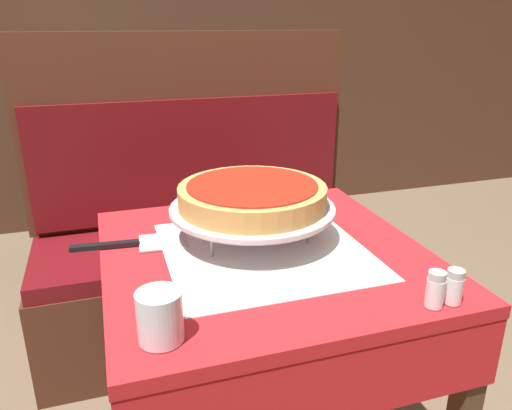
{
  "coord_description": "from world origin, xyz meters",
  "views": [
    {
      "loc": [
        -0.35,
        -1.03,
        1.25
      ],
      "look_at": [
        -0.01,
        0.04,
        0.83
      ],
      "focal_mm": 35.0,
      "sensor_mm": 36.0,
      "label": 1
    }
  ],
  "objects_px": {
    "salt_shaker": "(435,289)",
    "dining_table_front": "(265,291)",
    "condiment_caddy": "(122,121)",
    "booth_bench": "(204,257)",
    "water_glass_near": "(160,316)",
    "pizza_pan_stand": "(252,210)",
    "deep_dish_pizza": "(252,195)",
    "pizza_server": "(137,243)",
    "dining_table_rear": "(110,147)",
    "pepper_shaker": "(454,287)"
  },
  "relations": [
    {
      "from": "deep_dish_pizza",
      "to": "booth_bench",
      "type": "bearing_deg",
      "value": 89.1
    },
    {
      "from": "condiment_caddy",
      "to": "booth_bench",
      "type": "bearing_deg",
      "value": -73.39
    },
    {
      "from": "dining_table_front",
      "to": "condiment_caddy",
      "type": "xyz_separation_m",
      "value": [
        -0.24,
        1.58,
        0.15
      ]
    },
    {
      "from": "salt_shaker",
      "to": "pizza_server",
      "type": "bearing_deg",
      "value": 138.69
    },
    {
      "from": "booth_bench",
      "to": "dining_table_front",
      "type": "bearing_deg",
      "value": -90.21
    },
    {
      "from": "salt_shaker",
      "to": "deep_dish_pizza",
      "type": "bearing_deg",
      "value": 120.18
    },
    {
      "from": "pizza_server",
      "to": "water_glass_near",
      "type": "height_order",
      "value": "water_glass_near"
    },
    {
      "from": "dining_table_rear",
      "to": "booth_bench",
      "type": "distance_m",
      "value": 0.97
    },
    {
      "from": "dining_table_front",
      "to": "pepper_shaker",
      "type": "bearing_deg",
      "value": -50.87
    },
    {
      "from": "dining_table_rear",
      "to": "condiment_caddy",
      "type": "bearing_deg",
      "value": -46.79
    },
    {
      "from": "dining_table_rear",
      "to": "pizza_pan_stand",
      "type": "bearing_deg",
      "value": -79.31
    },
    {
      "from": "water_glass_near",
      "to": "condiment_caddy",
      "type": "xyz_separation_m",
      "value": [
        0.05,
        1.86,
        -0.01
      ]
    },
    {
      "from": "booth_bench",
      "to": "salt_shaker",
      "type": "height_order",
      "value": "booth_bench"
    },
    {
      "from": "salt_shaker",
      "to": "dining_table_front",
      "type": "bearing_deg",
      "value": 124.46
    },
    {
      "from": "dining_table_rear",
      "to": "deep_dish_pizza",
      "type": "xyz_separation_m",
      "value": [
        0.3,
        -1.58,
        0.23
      ]
    },
    {
      "from": "water_glass_near",
      "to": "condiment_caddy",
      "type": "height_order",
      "value": "condiment_caddy"
    },
    {
      "from": "dining_table_front",
      "to": "pizza_pan_stand",
      "type": "bearing_deg",
      "value": 96.26
    },
    {
      "from": "dining_table_rear",
      "to": "pepper_shaker",
      "type": "relative_size",
      "value": 10.28
    },
    {
      "from": "booth_bench",
      "to": "pizza_server",
      "type": "relative_size",
      "value": 4.6
    },
    {
      "from": "dining_table_rear",
      "to": "condiment_caddy",
      "type": "relative_size",
      "value": 4.2
    },
    {
      "from": "pizza_server",
      "to": "condiment_caddy",
      "type": "distance_m",
      "value": 1.46
    },
    {
      "from": "pizza_pan_stand",
      "to": "pizza_server",
      "type": "relative_size",
      "value": 1.45
    },
    {
      "from": "pizza_server",
      "to": "dining_table_front",
      "type": "bearing_deg",
      "value": -22.81
    },
    {
      "from": "pepper_shaker",
      "to": "salt_shaker",
      "type": "bearing_deg",
      "value": 180.0
    },
    {
      "from": "water_glass_near",
      "to": "dining_table_front",
      "type": "bearing_deg",
      "value": 45.02
    },
    {
      "from": "water_glass_near",
      "to": "pizza_pan_stand",
      "type": "bearing_deg",
      "value": 52.44
    },
    {
      "from": "deep_dish_pizza",
      "to": "water_glass_near",
      "type": "relative_size",
      "value": 3.98
    },
    {
      "from": "dining_table_front",
      "to": "pizza_pan_stand",
      "type": "height_order",
      "value": "pizza_pan_stand"
    },
    {
      "from": "dining_table_rear",
      "to": "salt_shaker",
      "type": "relative_size",
      "value": 9.9
    },
    {
      "from": "booth_bench",
      "to": "deep_dish_pizza",
      "type": "distance_m",
      "value": 0.87
    },
    {
      "from": "salt_shaker",
      "to": "condiment_caddy",
      "type": "xyz_separation_m",
      "value": [
        -0.47,
        1.92,
        0.0
      ]
    },
    {
      "from": "booth_bench",
      "to": "salt_shaker",
      "type": "bearing_deg",
      "value": -78.44
    },
    {
      "from": "booth_bench",
      "to": "condiment_caddy",
      "type": "relative_size",
      "value": 7.52
    },
    {
      "from": "dining_table_front",
      "to": "condiment_caddy",
      "type": "distance_m",
      "value": 1.6
    },
    {
      "from": "water_glass_near",
      "to": "condiment_caddy",
      "type": "bearing_deg",
      "value": 88.51
    },
    {
      "from": "pizza_pan_stand",
      "to": "pizza_server",
      "type": "bearing_deg",
      "value": 170.41
    },
    {
      "from": "pizza_pan_stand",
      "to": "pizza_server",
      "type": "xyz_separation_m",
      "value": [
        -0.28,
        0.05,
        -0.07
      ]
    },
    {
      "from": "condiment_caddy",
      "to": "salt_shaker",
      "type": "bearing_deg",
      "value": -76.3
    },
    {
      "from": "booth_bench",
      "to": "pizza_pan_stand",
      "type": "distance_m",
      "value": 0.84
    },
    {
      "from": "pizza_pan_stand",
      "to": "water_glass_near",
      "type": "relative_size",
      "value": 4.47
    },
    {
      "from": "pizza_pan_stand",
      "to": "condiment_caddy",
      "type": "xyz_separation_m",
      "value": [
        -0.23,
        1.5,
        -0.04
      ]
    },
    {
      "from": "deep_dish_pizza",
      "to": "salt_shaker",
      "type": "xyz_separation_m",
      "value": [
        0.24,
        -0.41,
        -0.08
      ]
    },
    {
      "from": "dining_table_front",
      "to": "dining_table_rear",
      "type": "bearing_deg",
      "value": 100.5
    },
    {
      "from": "water_glass_near",
      "to": "condiment_caddy",
      "type": "relative_size",
      "value": 0.53
    },
    {
      "from": "pizza_pan_stand",
      "to": "deep_dish_pizza",
      "type": "height_order",
      "value": "deep_dish_pizza"
    },
    {
      "from": "booth_bench",
      "to": "condiment_caddy",
      "type": "xyz_separation_m",
      "value": [
        -0.24,
        0.8,
        0.43
      ]
    },
    {
      "from": "pizza_pan_stand",
      "to": "pepper_shaker",
      "type": "distance_m",
      "value": 0.5
    },
    {
      "from": "pepper_shaker",
      "to": "condiment_caddy",
      "type": "distance_m",
      "value": 1.98
    },
    {
      "from": "salt_shaker",
      "to": "pepper_shaker",
      "type": "bearing_deg",
      "value": 0.0
    },
    {
      "from": "dining_table_front",
      "to": "pizza_pan_stand",
      "type": "relative_size",
      "value": 1.85
    }
  ]
}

